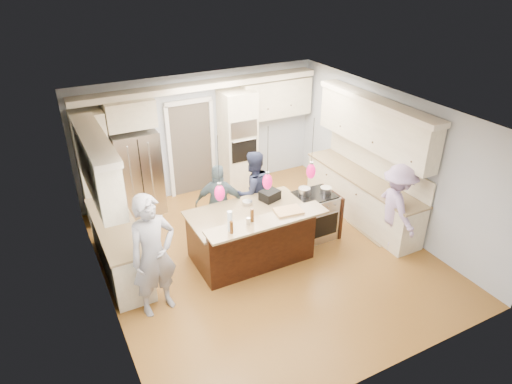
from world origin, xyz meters
TOP-DOWN VIEW (x-y plane):
  - ground_plane at (0.00, 0.00)m, footprint 6.00×6.00m
  - room_shell at (0.00, 0.00)m, footprint 5.54×6.04m
  - refrigerator at (-1.55, 2.64)m, footprint 0.90×0.70m
  - oven_column at (0.75, 2.67)m, footprint 0.72×0.69m
  - back_upper_cabinets at (-0.75, 2.76)m, footprint 5.30×0.61m
  - right_counter_run at (2.44, 0.30)m, footprint 0.64×3.10m
  - left_cabinets at (-2.44, 0.80)m, footprint 0.64×2.30m
  - kitchen_island at (-0.25, 0.07)m, footprint 2.10×1.46m
  - island_range at (1.16, 0.15)m, footprint 0.82×0.71m
  - pendant_lights at (-0.25, -0.51)m, footprint 1.75×0.15m
  - person_bar_end at (-2.11, -0.45)m, footprint 0.81×0.61m
  - person_far_left at (0.22, 0.91)m, footprint 0.84×0.68m
  - person_far_right at (-0.50, 0.85)m, footprint 0.99×0.76m
  - person_range_side at (2.25, -0.83)m, footprint 0.84×1.19m
  - floor_rug at (2.40, -0.27)m, footprint 0.75×1.08m
  - water_bottle at (-0.91, -0.54)m, footprint 0.09×0.09m
  - beer_bottle_a at (-0.88, -0.49)m, footprint 0.08×0.08m
  - beer_bottle_b at (-0.92, -0.62)m, footprint 0.07×0.07m
  - beer_bottle_c at (-0.49, -0.46)m, footprint 0.07×0.07m
  - drink_can at (-0.58, -0.51)m, footprint 0.08×0.08m
  - cutting_board at (0.18, -0.47)m, footprint 0.49×0.38m
  - pot_large at (0.96, 0.24)m, footprint 0.22×0.22m
  - pot_small at (1.35, 0.11)m, footprint 0.21×0.21m

SIDE VIEW (x-z plane):
  - ground_plane at x=0.00m, z-range 0.00..0.00m
  - floor_rug at x=2.40m, z-range 0.00..0.01m
  - island_range at x=1.16m, z-range 0.00..0.92m
  - kitchen_island at x=-0.25m, z-range -0.07..1.05m
  - person_far_right at x=-0.50m, z-range 0.00..1.56m
  - person_far_left at x=0.22m, z-range 0.00..1.66m
  - person_range_side at x=2.25m, z-range 0.00..1.67m
  - refrigerator at x=-1.55m, z-range 0.00..1.80m
  - pot_small at x=1.35m, z-range 0.92..1.03m
  - pot_large at x=0.96m, z-range 0.92..1.05m
  - person_bar_end at x=-2.11m, z-range 0.00..1.99m
  - right_counter_run at x=2.44m, z-range -0.20..2.31m
  - left_cabinets at x=-2.44m, z-range -0.20..2.31m
  - cutting_board at x=0.18m, z-range 1.12..1.16m
  - oven_column at x=0.75m, z-range 0.00..2.30m
  - drink_can at x=-0.58m, z-range 1.12..1.24m
  - beer_bottle_b at x=-0.92m, z-range 1.12..1.33m
  - beer_bottle_c at x=-0.49m, z-range 1.12..1.35m
  - beer_bottle_a at x=-0.88m, z-range 1.12..1.39m
  - water_bottle at x=-0.91m, z-range 1.12..1.46m
  - back_upper_cabinets at x=-0.75m, z-range 0.40..2.94m
  - pendant_lights at x=-0.25m, z-range 1.29..2.32m
  - room_shell at x=0.00m, z-range 0.46..3.18m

